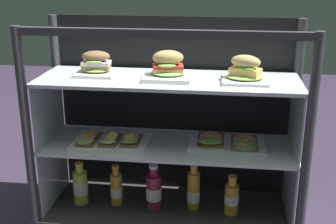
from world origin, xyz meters
name	(u,v)px	position (x,y,z in m)	size (l,w,h in m)	color
ground_plane	(168,216)	(0.00, 0.00, -0.01)	(6.00, 6.00, 0.02)	#32273A
case_base_deck	(168,210)	(0.00, 0.00, 0.02)	(1.20, 0.42, 0.04)	#353232
case_frame	(171,109)	(0.00, 0.10, 0.50)	(1.20, 0.42, 0.92)	#333338
riser_lower_tier	(168,177)	(0.00, 0.00, 0.20)	(1.12, 0.35, 0.31)	silver
shelf_lower_glass	(168,145)	(0.00, 0.00, 0.36)	(1.14, 0.37, 0.01)	silver
riser_upper_tier	(168,113)	(0.00, 0.00, 0.51)	(1.12, 0.35, 0.29)	silver
shelf_upper_glass	(168,80)	(0.00, 0.00, 0.67)	(1.14, 0.37, 0.01)	silver
plated_roll_sandwich_far_left	(96,65)	(-0.33, 0.03, 0.72)	(0.17, 0.17, 0.11)	white
plated_roll_sandwich_near_right_corner	(168,69)	(0.00, 0.00, 0.72)	(0.20, 0.20, 0.12)	white
plated_roll_sandwich_mid_right	(245,72)	(0.33, -0.01, 0.71)	(0.19, 0.19, 0.11)	white
open_sandwich_tray_far_right	(110,140)	(-0.26, -0.04, 0.38)	(0.34, 0.23, 0.06)	white
open_sandwich_tray_right_of_center	(228,142)	(0.27, 0.02, 0.38)	(0.34, 0.24, 0.05)	white
juice_bottle_front_middle	(81,186)	(-0.42, -0.01, 0.13)	(0.07, 0.07, 0.21)	#B9D246
juice_bottle_near_post	(116,188)	(-0.25, 0.00, 0.12)	(0.06, 0.06, 0.20)	gold
juice_bottle_tucked_behind	(154,190)	(-0.07, -0.01, 0.13)	(0.07, 0.07, 0.22)	#982842
juice_bottle_front_left_end	(194,190)	(0.12, 0.01, 0.13)	(0.06, 0.06, 0.24)	orange
juice_bottle_back_left	(232,198)	(0.30, -0.02, 0.12)	(0.07, 0.07, 0.19)	orange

